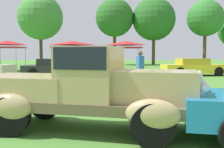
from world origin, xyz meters
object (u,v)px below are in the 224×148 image
object	(u,v)px
spectator_near_truck	(140,68)
canopy_tent_center_field	(72,44)
show_car_charcoal	(55,68)
show_car_yellow	(194,67)
feature_pickup_truck	(88,88)
canopy_tent_left_field	(7,44)
canopy_tent_right_field	(126,44)

from	to	relation	value
spectator_near_truck	canopy_tent_center_field	size ratio (longest dim) A/B	0.52
show_car_charcoal	show_car_yellow	distance (m)	9.65
show_car_yellow	spectator_near_truck	distance (m)	8.38
feature_pickup_truck	canopy_tent_left_field	distance (m)	20.81
feature_pickup_truck	show_car_yellow	bearing A→B (deg)	65.91
canopy_tent_left_field	canopy_tent_right_field	distance (m)	10.65
spectator_near_truck	canopy_tent_left_field	world-z (taller)	canopy_tent_left_field
spectator_near_truck	canopy_tent_right_field	world-z (taller)	canopy_tent_right_field
canopy_tent_left_field	feature_pickup_truck	bearing A→B (deg)	-63.85
spectator_near_truck	canopy_tent_right_field	bearing A→B (deg)	90.83
show_car_charcoal	canopy_tent_left_field	size ratio (longest dim) A/B	1.55
show_car_charcoal	canopy_tent_right_field	size ratio (longest dim) A/B	1.46
canopy_tent_left_field	canopy_tent_right_field	world-z (taller)	same
feature_pickup_truck	canopy_tent_left_field	size ratio (longest dim) A/B	1.75
show_car_yellow	spectator_near_truck	size ratio (longest dim) A/B	2.80
feature_pickup_truck	show_car_charcoal	xyz separation A→B (m)	(-3.39, 12.06, -0.27)
show_car_charcoal	canopy_tent_left_field	world-z (taller)	canopy_tent_left_field
show_car_yellow	feature_pickup_truck	bearing A→B (deg)	-114.09
canopy_tent_left_field	spectator_near_truck	bearing A→B (deg)	-48.07
show_car_charcoal	canopy_tent_right_field	world-z (taller)	canopy_tent_right_field
show_car_yellow	canopy_tent_center_field	world-z (taller)	canopy_tent_center_field
show_car_charcoal	spectator_near_truck	size ratio (longest dim) A/B	2.48
canopy_tent_left_field	canopy_tent_right_field	size ratio (longest dim) A/B	0.94
feature_pickup_truck	canopy_tent_center_field	distance (m)	19.63
canopy_tent_center_field	canopy_tent_right_field	distance (m)	4.94
canopy_tent_left_field	canopy_tent_center_field	xyz separation A→B (m)	(5.68, 0.63, 0.00)
spectator_near_truck	canopy_tent_left_field	bearing A→B (deg)	131.93
show_car_charcoal	canopy_tent_right_field	xyz separation A→B (m)	(4.85, 7.52, 1.82)
canopy_tent_left_field	canopy_tent_center_field	bearing A→B (deg)	6.29
show_car_charcoal	show_car_yellow	xyz separation A→B (m)	(9.51, 1.64, 0.00)
canopy_tent_center_field	canopy_tent_right_field	xyz separation A→B (m)	(4.93, 0.32, -0.00)
show_car_yellow	spectator_near_truck	world-z (taller)	spectator_near_truck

